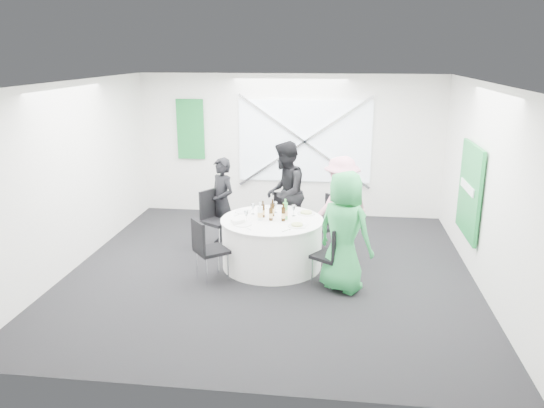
# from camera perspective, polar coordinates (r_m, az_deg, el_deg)

# --- Properties ---
(floor) EXTENTS (6.00, 6.00, 0.00)m
(floor) POSITION_cam_1_polar(r_m,az_deg,el_deg) (8.12, -0.18, -7.19)
(floor) COLOR black
(floor) RESTS_ON ground
(ceiling) EXTENTS (6.00, 6.00, 0.00)m
(ceiling) POSITION_cam_1_polar(r_m,az_deg,el_deg) (7.47, -0.20, 12.95)
(ceiling) COLOR silver
(ceiling) RESTS_ON wall_back
(wall_back) EXTENTS (6.00, 0.00, 6.00)m
(wall_back) POSITION_cam_1_polar(r_m,az_deg,el_deg) (10.59, 1.91, 6.28)
(wall_back) COLOR white
(wall_back) RESTS_ON floor
(wall_front) EXTENTS (6.00, 0.00, 6.00)m
(wall_front) POSITION_cam_1_polar(r_m,az_deg,el_deg) (4.85, -4.77, -5.93)
(wall_front) COLOR white
(wall_front) RESTS_ON floor
(wall_left) EXTENTS (0.00, 6.00, 6.00)m
(wall_left) POSITION_cam_1_polar(r_m,az_deg,el_deg) (8.58, -20.50, 2.90)
(wall_left) COLOR white
(wall_left) RESTS_ON floor
(wall_right) EXTENTS (0.00, 6.00, 6.00)m
(wall_right) POSITION_cam_1_polar(r_m,az_deg,el_deg) (7.88, 22.00, 1.63)
(wall_right) COLOR white
(wall_right) RESTS_ON floor
(window_panel) EXTENTS (2.60, 0.03, 1.60)m
(window_panel) POSITION_cam_1_polar(r_m,az_deg,el_deg) (10.51, 3.53, 6.74)
(window_panel) COLOR white
(window_panel) RESTS_ON wall_back
(window_brace_a) EXTENTS (2.63, 0.05, 1.84)m
(window_brace_a) POSITION_cam_1_polar(r_m,az_deg,el_deg) (10.47, 3.52, 6.70)
(window_brace_a) COLOR silver
(window_brace_a) RESTS_ON window_panel
(window_brace_b) EXTENTS (2.63, 0.05, 1.84)m
(window_brace_b) POSITION_cam_1_polar(r_m,az_deg,el_deg) (10.47, 3.52, 6.70)
(window_brace_b) COLOR silver
(window_brace_b) RESTS_ON window_panel
(green_banner) EXTENTS (0.55, 0.04, 1.20)m
(green_banner) POSITION_cam_1_polar(r_m,az_deg,el_deg) (10.86, -8.77, 7.95)
(green_banner) COLOR #166F31
(green_banner) RESTS_ON wall_back
(green_sign) EXTENTS (0.05, 1.20, 1.40)m
(green_sign) POSITION_cam_1_polar(r_m,az_deg,el_deg) (8.48, 20.49, 1.35)
(green_sign) COLOR #178236
(green_sign) RESTS_ON wall_right
(banquet_table) EXTENTS (1.56, 1.56, 0.76)m
(banquet_table) POSITION_cam_1_polar(r_m,az_deg,el_deg) (8.16, 0.00, -4.18)
(banquet_table) COLOR white
(banquet_table) RESTS_ON floor
(chair_back) EXTENTS (0.39, 0.40, 0.83)m
(chair_back) POSITION_cam_1_polar(r_m,az_deg,el_deg) (9.26, 1.19, -1.01)
(chair_back) COLOR black
(chair_back) RESTS_ON floor
(chair_back_left) EXTENTS (0.63, 0.62, 1.00)m
(chair_back_left) POSITION_cam_1_polar(r_m,az_deg,el_deg) (8.90, -6.17, -1.13)
(chair_back_left) COLOR black
(chair_back_left) RESTS_ON floor
(chair_back_right) EXTENTS (0.61, 0.61, 0.95)m
(chair_back_right) POSITION_cam_1_polar(r_m,az_deg,el_deg) (8.70, 6.00, -1.72)
(chair_back_right) COLOR black
(chair_back_right) RESTS_ON floor
(chair_front_right) EXTENTS (0.57, 0.57, 0.90)m
(chair_front_right) POSITION_cam_1_polar(r_m,az_deg,el_deg) (7.45, 6.65, -5.14)
(chair_front_right) COLOR black
(chair_front_right) RESTS_ON floor
(chair_front_left) EXTENTS (0.60, 0.59, 0.93)m
(chair_front_left) POSITION_cam_1_polar(r_m,az_deg,el_deg) (7.63, -7.09, -4.46)
(chair_front_left) COLOR black
(chair_front_left) RESTS_ON floor
(person_man_back_left) EXTENTS (0.65, 0.64, 1.51)m
(person_man_back_left) POSITION_cam_1_polar(r_m,az_deg,el_deg) (8.99, -5.39, 0.21)
(person_man_back_left) COLOR black
(person_man_back_left) RESTS_ON floor
(person_man_back) EXTENTS (0.53, 0.89, 1.77)m
(person_man_back) POSITION_cam_1_polar(r_m,az_deg,el_deg) (9.04, 1.39, 1.21)
(person_man_back) COLOR black
(person_man_back) RESTS_ON floor
(person_woman_pink) EXTENTS (1.13, 1.00, 1.61)m
(person_woman_pink) POSITION_cam_1_polar(r_m,az_deg,el_deg) (8.68, 7.43, -0.12)
(person_woman_pink) COLOR pink
(person_woman_pink) RESTS_ON floor
(person_woman_green) EXTENTS (0.99, 0.90, 1.69)m
(person_woman_green) POSITION_cam_1_polar(r_m,az_deg,el_deg) (7.29, 7.77, -2.98)
(person_woman_green) COLOR green
(person_woman_green) RESTS_ON floor
(plate_back) EXTENTS (0.28, 0.28, 0.01)m
(plate_back) POSITION_cam_1_polar(r_m,az_deg,el_deg) (8.61, 0.26, -0.37)
(plate_back) COLOR white
(plate_back) RESTS_ON banquet_table
(plate_back_left) EXTENTS (0.26, 0.26, 0.01)m
(plate_back_left) POSITION_cam_1_polar(r_m,az_deg,el_deg) (8.40, -3.13, -0.82)
(plate_back_left) COLOR white
(plate_back_left) RESTS_ON banquet_table
(plate_back_right) EXTENTS (0.27, 0.27, 0.04)m
(plate_back_right) POSITION_cam_1_polar(r_m,az_deg,el_deg) (8.30, 3.70, -0.97)
(plate_back_right) COLOR white
(plate_back_right) RESTS_ON banquet_table
(plate_front_right) EXTENTS (0.26, 0.26, 0.04)m
(plate_front_right) POSITION_cam_1_polar(r_m,az_deg,el_deg) (7.72, 2.71, -2.30)
(plate_front_right) COLOR white
(plate_front_right) RESTS_ON banquet_table
(plate_front_left) EXTENTS (0.27, 0.27, 0.01)m
(plate_front_left) POSITION_cam_1_polar(r_m,az_deg,el_deg) (7.80, -3.19, -2.16)
(plate_front_left) COLOR white
(plate_front_left) RESTS_ON banquet_table
(napkin) EXTENTS (0.21, 0.21, 0.05)m
(napkin) POSITION_cam_1_polar(r_m,az_deg,el_deg) (7.83, -3.70, -1.85)
(napkin) COLOR white
(napkin) RESTS_ON plate_front_left
(beer_bottle_a) EXTENTS (0.06, 0.06, 0.26)m
(beer_bottle_a) POSITION_cam_1_polar(r_m,az_deg,el_deg) (8.10, -0.98, -0.75)
(beer_bottle_a) COLOR #38210A
(beer_bottle_a) RESTS_ON banquet_table
(beer_bottle_b) EXTENTS (0.06, 0.06, 0.27)m
(beer_bottle_b) POSITION_cam_1_polar(r_m,az_deg,el_deg) (8.16, 0.06, -0.60)
(beer_bottle_b) COLOR #38210A
(beer_bottle_b) RESTS_ON banquet_table
(beer_bottle_c) EXTENTS (0.06, 0.06, 0.27)m
(beer_bottle_c) POSITION_cam_1_polar(r_m,az_deg,el_deg) (7.92, 1.23, -1.12)
(beer_bottle_c) COLOR #38210A
(beer_bottle_c) RESTS_ON banquet_table
(beer_bottle_d) EXTENTS (0.06, 0.06, 0.26)m
(beer_bottle_d) POSITION_cam_1_polar(r_m,az_deg,el_deg) (7.95, -0.12, -1.11)
(beer_bottle_d) COLOR #38210A
(beer_bottle_d) RESTS_ON banquet_table
(green_water_bottle) EXTENTS (0.08, 0.08, 0.32)m
(green_water_bottle) POSITION_cam_1_polar(r_m,az_deg,el_deg) (8.01, 1.43, -0.78)
(green_water_bottle) COLOR green
(green_water_bottle) RESTS_ON banquet_table
(clear_water_bottle) EXTENTS (0.08, 0.08, 0.28)m
(clear_water_bottle) POSITION_cam_1_polar(r_m,az_deg,el_deg) (7.96, -1.29, -1.01)
(clear_water_bottle) COLOR white
(clear_water_bottle) RESTS_ON banquet_table
(wine_glass_a) EXTENTS (0.07, 0.07, 0.17)m
(wine_glass_a) POSITION_cam_1_polar(r_m,az_deg,el_deg) (7.89, -2.78, -1.05)
(wine_glass_a) COLOR white
(wine_glass_a) RESTS_ON banquet_table
(wine_glass_b) EXTENTS (0.07, 0.07, 0.17)m
(wine_glass_b) POSITION_cam_1_polar(r_m,az_deg,el_deg) (8.26, -2.05, -0.25)
(wine_glass_b) COLOR white
(wine_glass_b) RESTS_ON banquet_table
(wine_glass_c) EXTENTS (0.07, 0.07, 0.17)m
(wine_glass_c) POSITION_cam_1_polar(r_m,az_deg,el_deg) (8.17, 2.35, -0.44)
(wine_glass_c) COLOR white
(wine_glass_c) RESTS_ON banquet_table
(wine_glass_d) EXTENTS (0.07, 0.07, 0.17)m
(wine_glass_d) POSITION_cam_1_polar(r_m,az_deg,el_deg) (8.34, 0.36, -0.09)
(wine_glass_d) COLOR white
(wine_glass_d) RESTS_ON banquet_table
(fork_a) EXTENTS (0.12, 0.12, 0.01)m
(fork_a) POSITION_cam_1_polar(r_m,az_deg,el_deg) (7.53, 1.55, -2.88)
(fork_a) COLOR silver
(fork_a) RESTS_ON banquet_table
(knife_a) EXTENTS (0.11, 0.12, 0.01)m
(knife_a) POSITION_cam_1_polar(r_m,az_deg,el_deg) (7.75, 3.57, -2.33)
(knife_a) COLOR silver
(knife_a) RESTS_ON banquet_table
(fork_b) EXTENTS (0.11, 0.12, 0.01)m
(fork_b) POSITION_cam_1_polar(r_m,az_deg,el_deg) (7.89, -4.00, -2.00)
(fork_b) COLOR silver
(fork_b) RESTS_ON banquet_table
(knife_b) EXTENTS (0.11, 0.12, 0.01)m
(knife_b) POSITION_cam_1_polar(r_m,az_deg,el_deg) (7.61, -2.58, -2.69)
(knife_b) COLOR silver
(knife_b) RESTS_ON banquet_table
(fork_c) EXTENTS (0.08, 0.14, 0.01)m
(fork_c) POSITION_cam_1_polar(r_m,az_deg,el_deg) (8.48, -2.40, -0.68)
(fork_c) COLOR silver
(fork_c) RESTS_ON banquet_table
(knife_c) EXTENTS (0.09, 0.14, 0.01)m
(knife_c) POSITION_cam_1_polar(r_m,az_deg,el_deg) (8.25, -3.74, -1.19)
(knife_c) COLOR silver
(knife_c) RESTS_ON banquet_table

